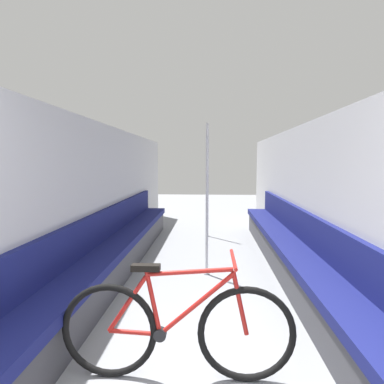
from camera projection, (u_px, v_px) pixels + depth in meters
name	position (u px, v px, depth m)	size (l,w,h in m)	color
wall_left	(94.00, 200.00, 4.54)	(0.10, 10.44, 2.07)	#B2B2B7
wall_right	(315.00, 201.00, 4.38)	(0.10, 10.44, 2.07)	#B2B2B7
bench_seat_row_left	(114.00, 254.00, 4.60)	(0.45, 6.47, 0.88)	#3D3D42
bench_seat_row_right	(294.00, 256.00, 4.47)	(0.45, 6.47, 0.88)	#3D3D42
bicycle	(177.00, 329.00, 2.40)	(1.65, 0.46, 0.89)	black
grab_pole_near	(207.00, 202.00, 4.59)	(0.08, 0.08, 2.05)	gray
grab_pole_far	(208.00, 188.00, 6.97)	(0.08, 0.08, 2.05)	gray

